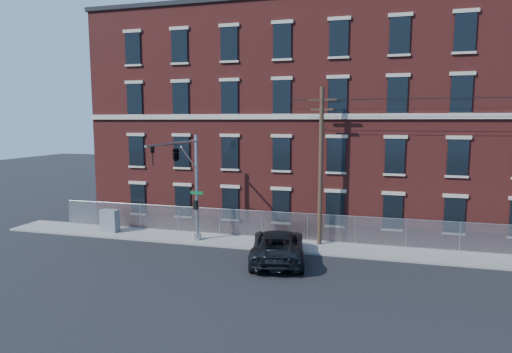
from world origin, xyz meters
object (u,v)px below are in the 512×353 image
object	(u,v)px
traffic_signal_mast	(181,165)
utility_cabinet	(110,221)
utility_pole_near	(321,164)
pickup_truck	(278,245)

from	to	relation	value
traffic_signal_mast	utility_cabinet	bearing A→B (deg)	159.26
utility_pole_near	pickup_truck	distance (m)	6.05
utility_pole_near	utility_cabinet	xyz separation A→B (m)	(-14.91, -0.80, -4.42)
pickup_truck	utility_cabinet	world-z (taller)	pickup_truck
traffic_signal_mast	utility_cabinet	size ratio (longest dim) A/B	4.41
utility_pole_near	utility_cabinet	world-z (taller)	utility_pole_near
traffic_signal_mast	utility_pole_near	distance (m)	8.70
traffic_signal_mast	utility_pole_near	xyz separation A→B (m)	(8.00, 3.42, -0.05)
utility_pole_near	utility_cabinet	bearing A→B (deg)	-176.93
utility_pole_near	pickup_truck	xyz separation A→B (m)	(-1.96, -3.60, -4.46)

